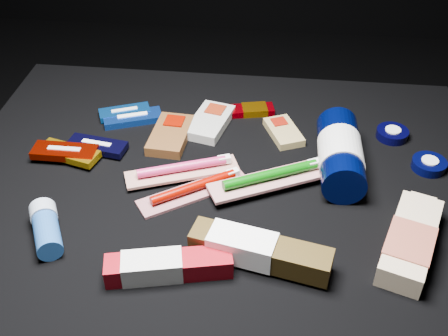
# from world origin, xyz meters

# --- Properties ---
(ground) EXTENTS (3.00, 3.00, 0.00)m
(ground) POSITION_xyz_m (0.00, 0.00, 0.00)
(ground) COLOR black
(ground) RESTS_ON ground
(cloth_table) EXTENTS (0.98, 0.78, 0.40)m
(cloth_table) POSITION_xyz_m (0.00, 0.00, 0.20)
(cloth_table) COLOR black
(cloth_table) RESTS_ON ground
(luna_bar_0) EXTENTS (0.13, 0.09, 0.02)m
(luna_bar_0) POSITION_xyz_m (-0.20, 0.17, 0.41)
(luna_bar_0) COLOR #11399C
(luna_bar_0) RESTS_ON cloth_table
(luna_bar_1) EXTENTS (0.11, 0.08, 0.01)m
(luna_bar_1) POSITION_xyz_m (-0.22, 0.19, 0.41)
(luna_bar_1) COLOR #0D4CA1
(luna_bar_1) RESTS_ON cloth_table
(luna_bar_2) EXTENTS (0.12, 0.06, 0.02)m
(luna_bar_2) POSITION_xyz_m (-0.24, 0.06, 0.41)
(luna_bar_2) COLOR black
(luna_bar_2) RESTS_ON cloth_table
(luna_bar_3) EXTENTS (0.13, 0.07, 0.02)m
(luna_bar_3) POSITION_xyz_m (-0.28, 0.03, 0.41)
(luna_bar_3) COLOR #AD800B
(luna_bar_3) RESTS_ON cloth_table
(luna_bar_4) EXTENTS (0.12, 0.05, 0.02)m
(luna_bar_4) POSITION_xyz_m (-0.29, 0.03, 0.42)
(luna_bar_4) COLOR #720C01
(luna_bar_4) RESTS_ON cloth_table
(clif_bar_0) EXTENTS (0.08, 0.13, 0.02)m
(clif_bar_0) POSITION_xyz_m (-0.10, 0.12, 0.41)
(clif_bar_0) COLOR #593518
(clif_bar_0) RESTS_ON cloth_table
(clif_bar_1) EXTENTS (0.10, 0.14, 0.02)m
(clif_bar_1) POSITION_xyz_m (-0.03, 0.18, 0.41)
(clif_bar_1) COLOR #ABABA3
(clif_bar_1) RESTS_ON cloth_table
(clif_bar_2) EXTENTS (0.09, 0.11, 0.02)m
(clif_bar_2) POSITION_xyz_m (0.12, 0.16, 0.41)
(clif_bar_2) COLOR #A38D53
(clif_bar_2) RESTS_ON cloth_table
(power_bar) EXTENTS (0.13, 0.06, 0.02)m
(power_bar) POSITION_xyz_m (0.04, 0.23, 0.41)
(power_bar) COLOR #850008
(power_bar) RESTS_ON cloth_table
(lotion_bottle) EXTENTS (0.08, 0.25, 0.08)m
(lotion_bottle) POSITION_xyz_m (0.22, 0.05, 0.44)
(lotion_bottle) COLOR black
(lotion_bottle) RESTS_ON cloth_table
(cream_tin_upper) EXTENTS (0.06, 0.06, 0.02)m
(cream_tin_upper) POSITION_xyz_m (0.34, 0.17, 0.41)
(cream_tin_upper) COLOR black
(cream_tin_upper) RESTS_ON cloth_table
(cream_tin_lower) EXTENTS (0.06, 0.06, 0.02)m
(cream_tin_lower) POSITION_xyz_m (0.39, 0.08, 0.41)
(cream_tin_lower) COLOR black
(cream_tin_lower) RESTS_ON cloth_table
(bodywash_bottle) EXTENTS (0.13, 0.21, 0.04)m
(bodywash_bottle) POSITION_xyz_m (0.32, -0.14, 0.42)
(bodywash_bottle) COLOR beige
(bodywash_bottle) RESTS_ON cloth_table
(deodorant_stick) EXTENTS (0.09, 0.11, 0.04)m
(deodorant_stick) POSITION_xyz_m (-0.25, -0.18, 0.42)
(deodorant_stick) COLOR #1F4D91
(deodorant_stick) RESTS_ON cloth_table
(toothbrush_pack_0) EXTENTS (0.20, 0.15, 0.02)m
(toothbrush_pack_0) POSITION_xyz_m (-0.03, -0.04, 0.41)
(toothbrush_pack_0) COLOR #A59D99
(toothbrush_pack_0) RESTS_ON cloth_table
(toothbrush_pack_1) EXTENTS (0.21, 0.12, 0.02)m
(toothbrush_pack_1) POSITION_xyz_m (-0.06, 0.00, 0.42)
(toothbrush_pack_1) COLOR silver
(toothbrush_pack_1) RESTS_ON cloth_table
(toothbrush_pack_2) EXTENTS (0.23, 0.15, 0.03)m
(toothbrush_pack_2) POSITION_xyz_m (0.10, -0.01, 0.42)
(toothbrush_pack_2) COLOR silver
(toothbrush_pack_2) RESTS_ON cloth_table
(toothpaste_carton_red) EXTENTS (0.20, 0.08, 0.04)m
(toothpaste_carton_red) POSITION_xyz_m (-0.05, -0.23, 0.42)
(toothpaste_carton_red) COLOR maroon
(toothpaste_carton_red) RESTS_ON cloth_table
(toothpaste_carton_green) EXTENTS (0.22, 0.09, 0.04)m
(toothpaste_carton_green) POSITION_xyz_m (0.08, -0.19, 0.43)
(toothpaste_carton_green) COLOR #38290E
(toothpaste_carton_green) RESTS_ON cloth_table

